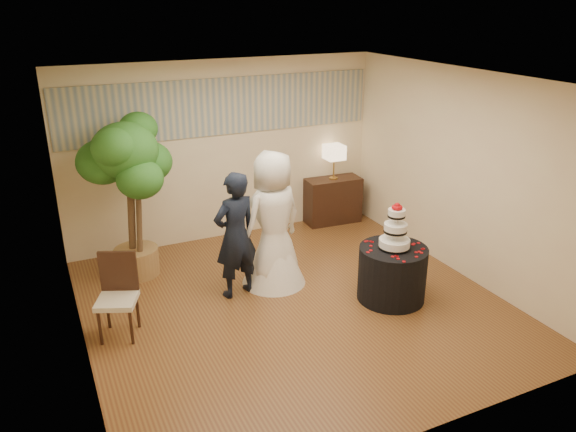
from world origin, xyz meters
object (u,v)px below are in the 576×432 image
table_lamp (334,162)px  side_chair (117,298)px  groom (236,235)px  bride (273,220)px  cake_table (392,273)px  wedding_cake (396,226)px  ficus_tree (130,198)px  console (333,200)px

table_lamp → side_chair: table_lamp is taller
groom → bride: (0.56, 0.09, 0.09)m
bride → cake_table: size_ratio=2.13×
bride → wedding_cake: bearing=122.6°
wedding_cake → ficus_tree: size_ratio=0.27×
bride → table_lamp: size_ratio=3.17×
side_chair → ficus_tree: bearing=94.7°
cake_table → side_chair: size_ratio=0.88×
cake_table → wedding_cake: size_ratio=1.43×
table_lamp → ficus_tree: ficus_tree is taller
cake_table → side_chair: (-3.31, 0.61, 0.13)m
groom → table_lamp: (2.38, 1.68, 0.24)m
wedding_cake → ficus_tree: bearing=143.6°
console → side_chair: 4.43m
ficus_tree → groom: bearing=-46.4°
table_lamp → console: bearing=180.0°
cake_table → console: console is taller
console → ficus_tree: bearing=-167.0°
wedding_cake → ficus_tree: (-2.82, 2.08, 0.13)m
cake_table → table_lamp: 2.81m
side_chair → cake_table: bearing=12.6°
bride → console: size_ratio=1.97×
bride → console: bearing=-154.7°
table_lamp → cake_table: bearing=-103.3°
groom → table_lamp: groom is taller
groom → table_lamp: bearing=-157.5°
wedding_cake → console: size_ratio=0.65×
bride → wedding_cake: 1.58m
console → ficus_tree: size_ratio=0.41×
cake_table → ficus_tree: ficus_tree is taller
cake_table → table_lamp: size_ratio=1.49×
console → side_chair: bearing=-148.9°
wedding_cake → console: wedding_cake is taller
groom → ficus_tree: 1.58m
groom → bride: bride is taller
wedding_cake → cake_table: bearing=-90.0°
cake_table → table_lamp: (0.63, 2.64, 0.71)m
groom → table_lamp: size_ratio=2.87×
wedding_cake → table_lamp: table_lamp is taller
bride → side_chair: (-2.12, -0.44, -0.43)m
bride → cake_table: 1.68m
bride → ficus_tree: size_ratio=0.81×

